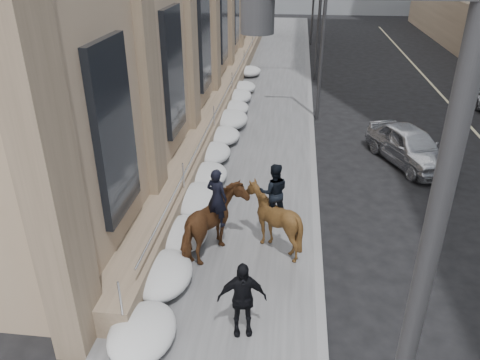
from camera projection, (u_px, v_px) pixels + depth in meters
The scene contains 11 objects.
ground at pixel (219, 293), 12.24m from camera, with size 140.00×140.00×0.00m, color black.
sidewalk at pixel (254, 145), 21.06m from camera, with size 5.00×80.00×0.12m, color #49494C.
curb at pixel (313, 147), 20.79m from camera, with size 0.24×80.00×0.12m, color slate.
streetlight_near at pixel (389, 356), 4.56m from camera, with size 1.71×0.24×8.00m.
streetlight_mid at pixel (320, 27), 22.27m from camera, with size 1.71×0.24×8.00m.
traffic_signal at pixel (305, 17), 29.68m from camera, with size 4.10×0.22×6.00m.
snow_bank at pixel (216, 151), 19.35m from camera, with size 1.70×18.10×0.76m.
mounted_horse_left at pixel (214, 223), 13.08m from camera, with size 1.93×2.61×2.67m.
mounted_horse_right at pixel (273, 215), 13.44m from camera, with size 1.79×1.95×2.63m.
pedestrian at pixel (242, 299), 10.45m from camera, with size 1.12×0.46×1.90m, color black.
car_silver at pixel (410, 146), 19.10m from camera, with size 1.84×4.56×1.55m, color #A8A9B0.
Camera 1 is at (1.69, -9.44, 8.18)m, focal length 35.00 mm.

